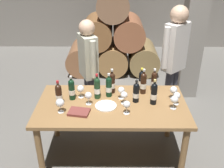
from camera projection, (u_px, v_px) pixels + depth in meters
name	position (u px, v px, depth m)	size (l,w,h in m)	color
ground_plane	(112.00, 155.00, 3.32)	(14.00, 14.00, 0.00)	#66635E
barrel_stack	(113.00, 40.00, 5.32)	(1.86, 0.90, 1.69)	brown
stone_pillar	(195.00, 21.00, 4.13)	(0.32, 0.32, 2.60)	gray
dining_table	(112.00, 111.00, 3.01)	(1.70, 0.90, 0.76)	olive
wine_bottle_0	(136.00, 92.00, 2.96)	(0.07, 0.07, 0.27)	black
wine_bottle_1	(112.00, 83.00, 3.14)	(0.07, 0.07, 0.31)	black
wine_bottle_2	(59.00, 94.00, 2.91)	(0.07, 0.07, 0.30)	black
wine_bottle_3	(154.00, 93.00, 2.92)	(0.07, 0.07, 0.30)	black
wine_bottle_4	(141.00, 80.00, 3.22)	(0.07, 0.07, 0.29)	black
wine_bottle_5	(143.00, 83.00, 3.13)	(0.07, 0.07, 0.32)	black
wine_bottle_6	(72.00, 89.00, 3.01)	(0.07, 0.07, 0.30)	black
wine_bottle_7	(154.00, 81.00, 3.21)	(0.07, 0.07, 0.28)	black
wine_bottle_8	(97.00, 88.00, 3.03)	(0.07, 0.07, 0.31)	#19381E
wine_bottle_9	(109.00, 86.00, 3.07)	(0.07, 0.07, 0.30)	black
wine_glass_0	(177.00, 96.00, 2.92)	(0.08, 0.08, 0.15)	white
wine_glass_1	(124.00, 95.00, 2.93)	(0.08, 0.08, 0.15)	white
wine_glass_2	(174.00, 100.00, 2.83)	(0.08, 0.08, 0.16)	white
wine_glass_3	(127.00, 105.00, 2.75)	(0.08, 0.08, 0.15)	white
wine_glass_4	(60.00, 103.00, 2.77)	(0.09, 0.09, 0.16)	white
wine_glass_5	(81.00, 89.00, 3.05)	(0.08, 0.08, 0.16)	white
wine_glass_6	(121.00, 90.00, 3.03)	(0.08, 0.08, 0.15)	white
wine_glass_7	(88.00, 96.00, 2.91)	(0.08, 0.08, 0.15)	white
wine_glass_8	(174.00, 90.00, 3.02)	(0.09, 0.09, 0.16)	white
tasting_notebook	(79.00, 112.00, 2.80)	(0.22, 0.16, 0.03)	brown
serving_plate	(106.00, 106.00, 2.92)	(0.24, 0.24, 0.01)	white
sommelier_presenting	(175.00, 56.00, 3.50)	(0.39, 0.36, 1.72)	#383842
taster_seated_left	(88.00, 65.00, 3.53)	(0.30, 0.46, 1.54)	#383842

